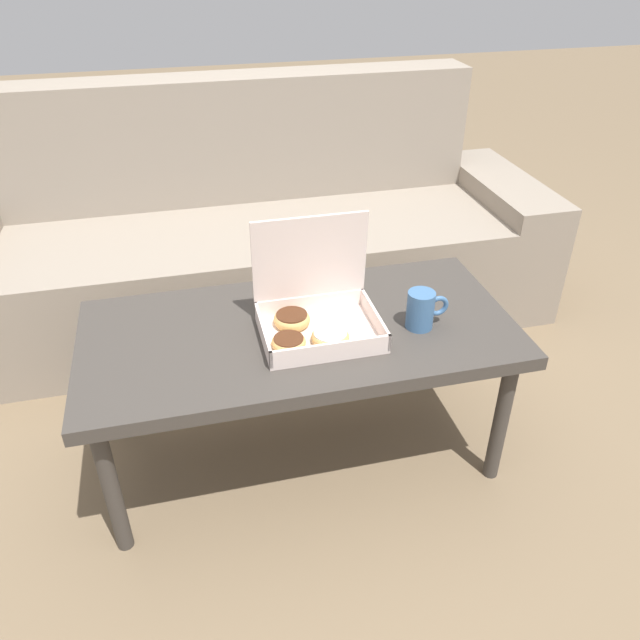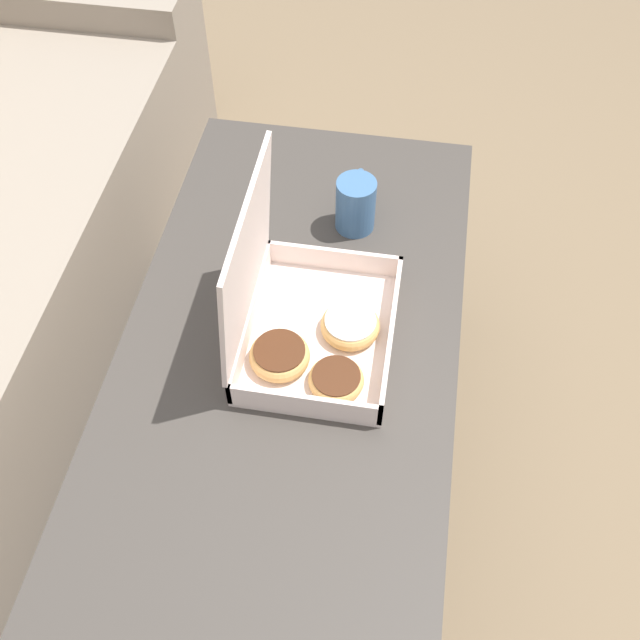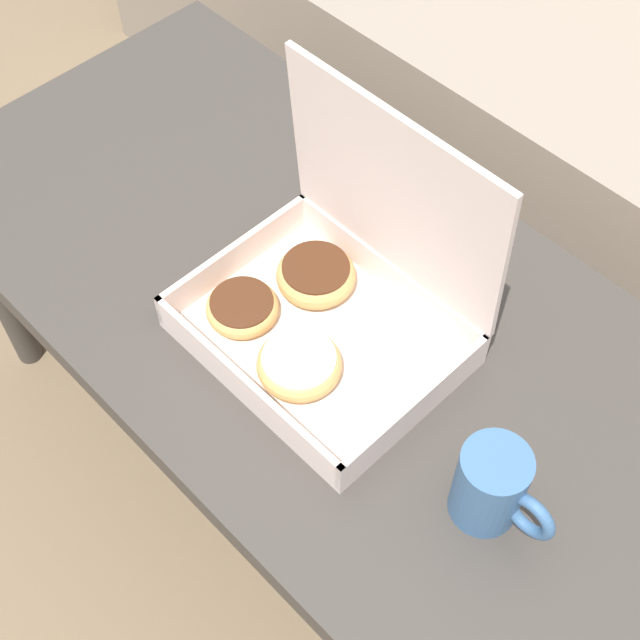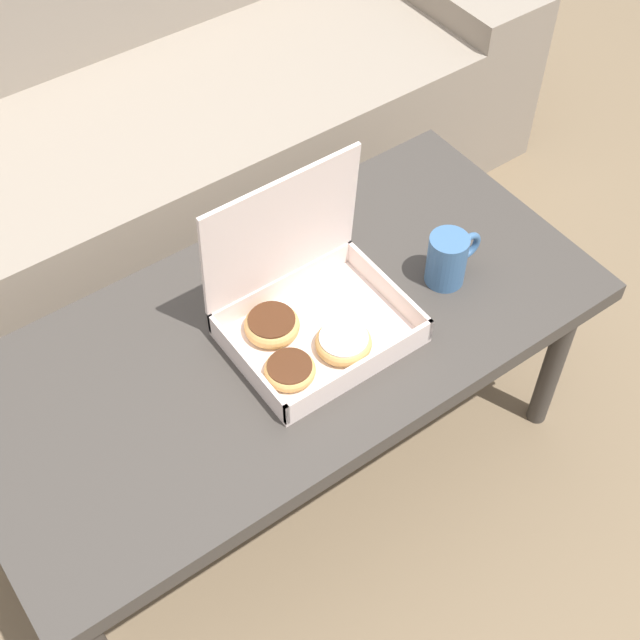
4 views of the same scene
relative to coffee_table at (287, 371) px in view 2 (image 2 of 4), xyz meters
name	(u,v)px [view 2 (image 2 of 4)]	position (x,y,z in m)	size (l,w,h in m)	color
ground_plane	(241,470)	(0.00, 0.12, -0.43)	(12.00, 12.00, 0.00)	#756047
coffee_table	(287,371)	(0.00, 0.00, 0.00)	(1.20, 0.58, 0.47)	#3D3833
pastry_box	(305,325)	(0.03, -0.03, 0.10)	(0.32, 0.25, 0.30)	silver
coffee_mug	(356,203)	(0.33, -0.07, 0.10)	(0.12, 0.08, 0.11)	#3D6693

